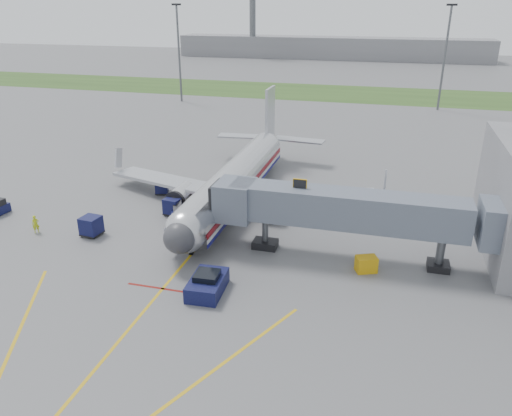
% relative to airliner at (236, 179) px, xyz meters
% --- Properties ---
extents(ground, '(400.00, 400.00, 0.00)m').
position_rel_airliner_xyz_m(ground, '(-0.00, -15.25, -2.65)').
color(ground, '#565659').
rests_on(ground, ground).
extents(grass_strip, '(300.00, 25.00, 0.01)m').
position_rel_airliner_xyz_m(grass_strip, '(-0.00, 74.75, -2.64)').
color(grass_strip, '#2D4C1E').
rests_on(grass_strip, ground).
extents(apron_markings, '(21.52, 50.00, 0.01)m').
position_rel_airliner_xyz_m(apron_markings, '(-0.00, -22.65, -2.64)').
color(apron_markings, gold).
rests_on(apron_markings, ground).
extents(airliner, '(32.10, 35.67, 10.25)m').
position_rel_airliner_xyz_m(airliner, '(0.00, 0.00, 0.00)').
color(airliner, silver).
rests_on(airliner, ground).
extents(jet_bridge, '(25.30, 4.00, 6.90)m').
position_rel_airliner_xyz_m(jet_bridge, '(12.86, -10.25, 1.82)').
color(jet_bridge, slate).
rests_on(jet_bridge, ground).
extents(light_mast_left, '(2.00, 0.44, 20.40)m').
position_rel_airliner_xyz_m(light_mast_left, '(-30.00, 54.75, 8.13)').
color(light_mast_left, '#595B60').
rests_on(light_mast_left, ground).
extents(light_mast_right, '(2.00, 0.44, 20.40)m').
position_rel_airliner_xyz_m(light_mast_right, '(25.00, 59.75, 8.13)').
color(light_mast_right, '#595B60').
rests_on(light_mast_right, ground).
extents(distant_terminal, '(120.00, 14.00, 8.00)m').
position_rel_airliner_xyz_m(distant_terminal, '(-10.00, 154.75, 1.35)').
color(distant_terminal, slate).
rests_on(distant_terminal, ground).
extents(control_tower, '(4.00, 4.00, 30.00)m').
position_rel_airliner_xyz_m(control_tower, '(-40.00, 149.75, 14.68)').
color(control_tower, '#595B60').
rests_on(control_tower, ground).
extents(pushback_tug, '(2.69, 4.17, 1.68)m').
position_rel_airliner_xyz_m(pushback_tug, '(3.55, -18.75, -1.94)').
color(pushback_tug, '#0C0B34').
rests_on(pushback_tug, ground).
extents(baggage_cart_a, '(1.87, 1.87, 1.58)m').
position_rel_airliner_xyz_m(baggage_cart_a, '(-9.05, -0.06, -1.84)').
color(baggage_cart_a, '#0C0B34').
rests_on(baggage_cart_a, ground).
extents(baggage_cart_b, '(1.93, 1.93, 1.84)m').
position_rel_airliner_xyz_m(baggage_cart_b, '(-5.21, -5.41, -1.71)').
color(baggage_cart_b, '#0C0B34').
rests_on(baggage_cart_b, ground).
extents(baggage_cart_c, '(1.92, 1.92, 1.89)m').
position_rel_airliner_xyz_m(baggage_cart_c, '(-10.71, -12.12, -1.68)').
color(baggage_cart_c, '#0C0B34').
rests_on(baggage_cart_c, ground).
extents(belt_loader, '(2.82, 4.34, 2.08)m').
position_rel_airliner_xyz_m(belt_loader, '(-4.12, -6.74, -2.13)').
color(belt_loader, '#0C0B34').
rests_on(belt_loader, ground).
extents(ground_power_cart, '(1.98, 1.69, 1.34)m').
position_rel_airliner_xyz_m(ground_power_cart, '(15.16, -12.25, -1.98)').
color(ground_power_cart, '#C8920B').
rests_on(ground_power_cart, ground).
extents(ramp_worker, '(0.76, 0.75, 1.77)m').
position_rel_airliner_xyz_m(ramp_worker, '(-16.24, -13.02, -1.76)').
color(ramp_worker, '#B4C917').
rests_on(ramp_worker, ground).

